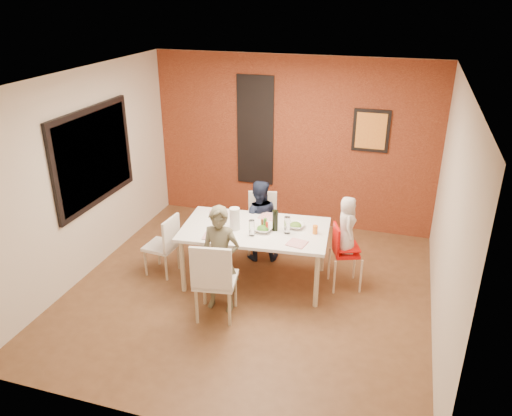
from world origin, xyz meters
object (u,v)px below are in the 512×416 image
(chair_near, at_px, (214,278))
(paper_towel_roll, at_px, (235,219))
(wine_bottle, at_px, (275,221))
(child_far, at_px, (259,220))
(dining_table, at_px, (255,233))
(chair_left, at_px, (165,242))
(child_near, at_px, (220,260))
(chair_far, at_px, (262,219))
(high_chair, at_px, (343,250))
(toddler, at_px, (347,225))

(chair_near, xyz_separation_m, paper_towel_roll, (-0.04, 0.85, 0.35))
(wine_bottle, bearing_deg, child_far, 123.94)
(dining_table, bearing_deg, paper_towel_roll, -156.62)
(chair_left, relative_size, child_near, 0.64)
(wine_bottle, height_order, paper_towel_roll, paper_towel_roll)
(chair_far, relative_size, high_chair, 1.02)
(chair_near, xyz_separation_m, child_far, (0.06, 1.56, 0.03))
(paper_towel_roll, bearing_deg, high_chair, 12.70)
(chair_left, relative_size, wine_bottle, 3.10)
(high_chair, height_order, wine_bottle, wine_bottle)
(child_near, height_order, toddler, child_near)
(dining_table, xyz_separation_m, child_near, (-0.21, -0.71, -0.04))
(child_near, bearing_deg, wine_bottle, 56.43)
(dining_table, xyz_separation_m, chair_far, (-0.15, 0.84, -0.21))
(chair_far, height_order, child_far, child_far)
(child_near, bearing_deg, paper_towel_roll, 92.09)
(high_chair, height_order, toddler, toddler)
(high_chair, xyz_separation_m, paper_towel_roll, (-1.35, -0.30, 0.40))
(paper_towel_roll, bearing_deg, chair_far, 84.92)
(toddler, height_order, wine_bottle, toddler)
(chair_left, height_order, paper_towel_roll, paper_towel_roll)
(child_near, bearing_deg, dining_table, 72.94)
(dining_table, bearing_deg, chair_near, -101.62)
(chair_left, bearing_deg, chair_near, 57.55)
(dining_table, distance_m, high_chair, 1.15)
(child_far, distance_m, wine_bottle, 0.78)
(child_near, distance_m, wine_bottle, 0.90)
(child_far, bearing_deg, paper_towel_roll, 66.17)
(dining_table, bearing_deg, wine_bottle, 3.71)
(chair_near, bearing_deg, high_chair, -147.82)
(wine_bottle, bearing_deg, paper_towel_roll, -166.51)
(chair_near, relative_size, child_near, 0.76)
(high_chair, distance_m, paper_towel_roll, 1.44)
(chair_near, height_order, chair_left, chair_near)
(chair_near, xyz_separation_m, chair_left, (-1.00, 0.77, -0.09))
(high_chair, distance_m, child_near, 1.61)
(dining_table, relative_size, child_near, 1.46)
(chair_left, distance_m, wine_bottle, 1.54)
(chair_near, distance_m, child_near, 0.27)
(child_far, relative_size, toddler, 1.60)
(chair_left, relative_size, paper_towel_roll, 2.92)
(chair_far, xyz_separation_m, chair_left, (-1.05, -1.03, -0.03))
(toddler, xyz_separation_m, wine_bottle, (-0.87, -0.20, 0.03))
(high_chair, bearing_deg, paper_towel_roll, 81.88)
(chair_near, distance_m, child_far, 1.56)
(high_chair, height_order, child_near, child_near)
(chair_far, height_order, child_near, child_near)
(chair_left, distance_m, high_chair, 2.35)
(chair_near, relative_size, toddler, 1.37)
(chair_far, relative_size, wine_bottle, 3.26)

